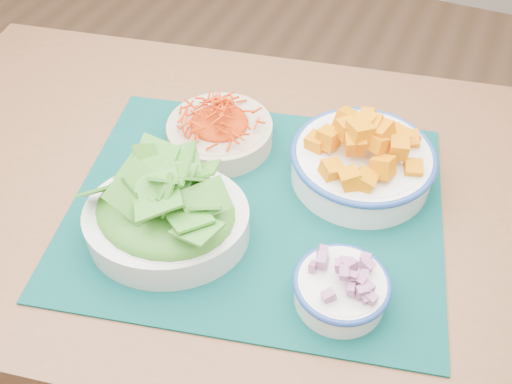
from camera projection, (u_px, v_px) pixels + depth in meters
ground at (173, 285)px, 1.66m from camera, size 4.00×4.00×0.00m
table at (211, 225)px, 0.98m from camera, size 1.21×0.92×0.75m
placemat at (256, 207)px, 0.86m from camera, size 0.64×0.56×0.00m
carrot_bowl at (220, 129)px, 0.93m from camera, size 0.23×0.23×0.06m
squash_bowl at (363, 154)px, 0.86m from camera, size 0.27×0.27×0.11m
lettuce_bowl at (166, 212)px, 0.78m from camera, size 0.29×0.27×0.10m
onion_bowl at (341, 286)px, 0.72m from camera, size 0.14×0.14×0.06m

